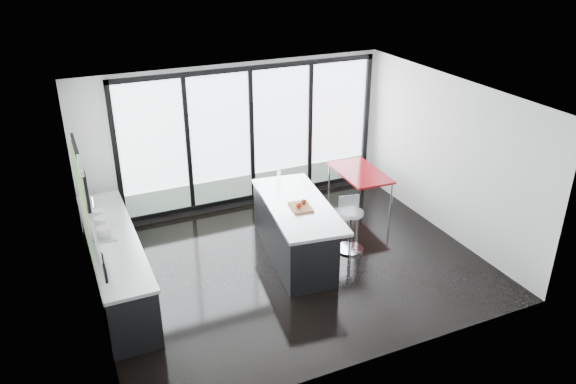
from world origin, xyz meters
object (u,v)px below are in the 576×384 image
island (293,230)px  bar_stool_near (351,231)px  red_table (359,189)px  bar_stool_far (308,216)px

island → bar_stool_near: (0.96, -0.24, -0.12)m
island → red_table: island is taller
bar_stool_far → red_table: size_ratio=0.51×
bar_stool_far → red_table: red_table is taller
island → bar_stool_far: size_ratio=3.45×
bar_stool_far → island: bearing=-129.5°
bar_stool_near → bar_stool_far: bar_stool_near is taller
bar_stool_near → bar_stool_far: bearing=127.4°
island → bar_stool_far: 0.80m
island → red_table: size_ratio=1.77×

